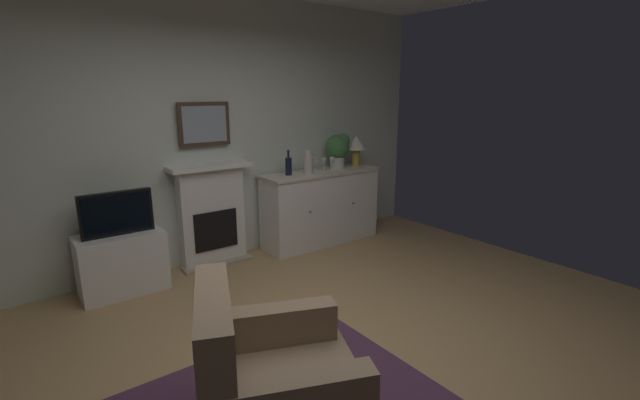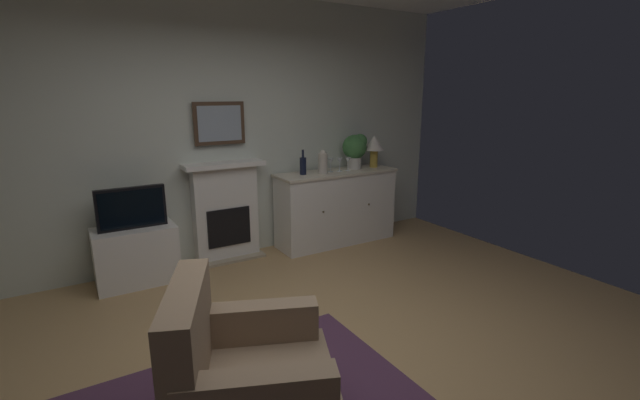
{
  "view_description": "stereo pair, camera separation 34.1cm",
  "coord_description": "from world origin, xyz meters",
  "px_view_note": "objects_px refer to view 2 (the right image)",
  "views": [
    {
      "loc": [
        -1.69,
        -2.04,
        1.83
      ],
      "look_at": [
        0.31,
        0.6,
        1.0
      ],
      "focal_mm": 24.21,
      "sensor_mm": 36.0,
      "label": 1
    },
    {
      "loc": [
        -1.41,
        -2.23,
        1.83
      ],
      "look_at": [
        0.31,
        0.6,
        1.0
      ],
      "focal_mm": 24.21,
      "sensor_mm": 36.0,
      "label": 2
    }
  ],
  "objects_px": {
    "tv_set": "(131,208)",
    "potted_plant_small": "(355,148)",
    "table_lamp": "(374,145)",
    "framed_picture": "(219,123)",
    "armchair": "(244,381)",
    "wine_glass_left": "(331,162)",
    "wine_bottle": "(303,165)",
    "vase_decorative": "(323,162)",
    "wine_glass_right": "(348,161)",
    "wine_glass_center": "(340,161)",
    "sideboard_cabinet": "(336,207)",
    "fireplace_unit": "(226,211)",
    "tv_cabinet": "(136,255)"
  },
  "relations": [
    {
      "from": "tv_set",
      "to": "potted_plant_small",
      "type": "distance_m",
      "value": 2.66
    },
    {
      "from": "table_lamp",
      "to": "framed_picture",
      "type": "bearing_deg",
      "value": 173.36
    },
    {
      "from": "tv_set",
      "to": "armchair",
      "type": "xyz_separation_m",
      "value": [
        0.16,
        -2.42,
        -0.38
      ]
    },
    {
      "from": "wine_glass_left",
      "to": "potted_plant_small",
      "type": "distance_m",
      "value": 0.41
    },
    {
      "from": "wine_bottle",
      "to": "wine_glass_left",
      "type": "relative_size",
      "value": 1.76
    },
    {
      "from": "vase_decorative",
      "to": "potted_plant_small",
      "type": "distance_m",
      "value": 0.55
    },
    {
      "from": "wine_glass_right",
      "to": "wine_glass_center",
      "type": "bearing_deg",
      "value": 171.79
    },
    {
      "from": "wine_bottle",
      "to": "wine_glass_center",
      "type": "height_order",
      "value": "wine_bottle"
    },
    {
      "from": "sideboard_cabinet",
      "to": "tv_set",
      "type": "xyz_separation_m",
      "value": [
        -2.32,
        -0.01,
        0.32
      ]
    },
    {
      "from": "wine_glass_right",
      "to": "armchair",
      "type": "distance_m",
      "value": 3.39
    },
    {
      "from": "tv_set",
      "to": "wine_glass_center",
      "type": "bearing_deg",
      "value": -0.24
    },
    {
      "from": "framed_picture",
      "to": "potted_plant_small",
      "type": "height_order",
      "value": "framed_picture"
    },
    {
      "from": "framed_picture",
      "to": "table_lamp",
      "type": "relative_size",
      "value": 1.37
    },
    {
      "from": "fireplace_unit",
      "to": "wine_glass_right",
      "type": "xyz_separation_m",
      "value": [
        1.49,
        -0.21,
        0.47
      ]
    },
    {
      "from": "sideboard_cabinet",
      "to": "tv_cabinet",
      "type": "height_order",
      "value": "sideboard_cabinet"
    },
    {
      "from": "wine_glass_left",
      "to": "tv_cabinet",
      "type": "xyz_separation_m",
      "value": [
        -2.24,
        0.0,
        -0.74
      ]
    },
    {
      "from": "tv_cabinet",
      "to": "tv_set",
      "type": "bearing_deg",
      "value": -90.0
    },
    {
      "from": "fireplace_unit",
      "to": "wine_glass_center",
      "type": "bearing_deg",
      "value": -8.06
    },
    {
      "from": "wine_bottle",
      "to": "wine_glass_left",
      "type": "xyz_separation_m",
      "value": [
        0.37,
        -0.01,
        0.01
      ]
    },
    {
      "from": "framed_picture",
      "to": "table_lamp",
      "type": "distance_m",
      "value": 1.95
    },
    {
      "from": "potted_plant_small",
      "to": "armchair",
      "type": "bearing_deg",
      "value": -134.91
    },
    {
      "from": "wine_bottle",
      "to": "potted_plant_small",
      "type": "bearing_deg",
      "value": 1.52
    },
    {
      "from": "tv_cabinet",
      "to": "table_lamp",
      "type": "bearing_deg",
      "value": -0.3
    },
    {
      "from": "wine_bottle",
      "to": "tv_cabinet",
      "type": "relative_size",
      "value": 0.39
    },
    {
      "from": "tv_cabinet",
      "to": "potted_plant_small",
      "type": "distance_m",
      "value": 2.77
    },
    {
      "from": "table_lamp",
      "to": "wine_glass_left",
      "type": "xyz_separation_m",
      "value": [
        -0.64,
        0.01,
        -0.16
      ]
    },
    {
      "from": "wine_bottle",
      "to": "tv_set",
      "type": "bearing_deg",
      "value": -178.98
    },
    {
      "from": "potted_plant_small",
      "to": "sideboard_cabinet",
      "type": "bearing_deg",
      "value": -171.6
    },
    {
      "from": "wine_glass_center",
      "to": "vase_decorative",
      "type": "relative_size",
      "value": 0.59
    },
    {
      "from": "framed_picture",
      "to": "potted_plant_small",
      "type": "bearing_deg",
      "value": -6.12
    },
    {
      "from": "framed_picture",
      "to": "tv_set",
      "type": "height_order",
      "value": "framed_picture"
    },
    {
      "from": "wine_bottle",
      "to": "vase_decorative",
      "type": "distance_m",
      "value": 0.24
    },
    {
      "from": "vase_decorative",
      "to": "sideboard_cabinet",
      "type": "bearing_deg",
      "value": 12.62
    },
    {
      "from": "wine_bottle",
      "to": "vase_decorative",
      "type": "bearing_deg",
      "value": -18.63
    },
    {
      "from": "fireplace_unit",
      "to": "armchair",
      "type": "height_order",
      "value": "fireplace_unit"
    },
    {
      "from": "sideboard_cabinet",
      "to": "armchair",
      "type": "bearing_deg",
      "value": -131.64
    },
    {
      "from": "sideboard_cabinet",
      "to": "wine_bottle",
      "type": "distance_m",
      "value": 0.71
    },
    {
      "from": "wine_glass_right",
      "to": "tv_cabinet",
      "type": "distance_m",
      "value": 2.57
    },
    {
      "from": "wine_glass_center",
      "to": "wine_glass_right",
      "type": "xyz_separation_m",
      "value": [
        0.11,
        -0.02,
        0.0
      ]
    },
    {
      "from": "sideboard_cabinet",
      "to": "wine_glass_left",
      "type": "relative_size",
      "value": 9.2
    },
    {
      "from": "wine_glass_center",
      "to": "wine_glass_left",
      "type": "bearing_deg",
      "value": 164.12
    },
    {
      "from": "wine_glass_left",
      "to": "tv_set",
      "type": "height_order",
      "value": "wine_glass_left"
    },
    {
      "from": "wine_glass_right",
      "to": "tv_cabinet",
      "type": "height_order",
      "value": "wine_glass_right"
    },
    {
      "from": "wine_glass_left",
      "to": "tv_set",
      "type": "bearing_deg",
      "value": -179.45
    },
    {
      "from": "fireplace_unit",
      "to": "table_lamp",
      "type": "relative_size",
      "value": 2.75
    },
    {
      "from": "fireplace_unit",
      "to": "table_lamp",
      "type": "height_order",
      "value": "table_lamp"
    },
    {
      "from": "vase_decorative",
      "to": "potted_plant_small",
      "type": "xyz_separation_m",
      "value": [
        0.53,
        0.1,
        0.12
      ]
    },
    {
      "from": "fireplace_unit",
      "to": "tv_set",
      "type": "xyz_separation_m",
      "value": [
        -0.98,
        -0.19,
        0.22
      ]
    },
    {
      "from": "table_lamp",
      "to": "wine_glass_left",
      "type": "height_order",
      "value": "table_lamp"
    },
    {
      "from": "wine_bottle",
      "to": "wine_glass_center",
      "type": "relative_size",
      "value": 1.76
    }
  ]
}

